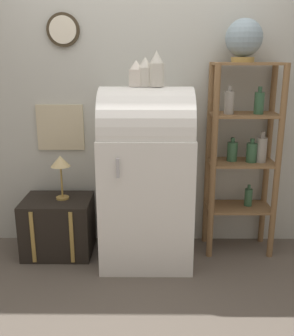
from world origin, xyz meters
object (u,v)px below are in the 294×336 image
object	(u,v)px
vase_right	(156,70)
globe	(244,39)
desk_lamp	(61,164)
vase_left	(136,74)
refrigerator	(146,174)
suitcase_trunk	(58,226)
vase_center	(145,73)

from	to	relation	value
vase_right	globe	bearing A→B (deg)	12.78
desk_lamp	vase_left	bearing A→B (deg)	-7.18
refrigerator	suitcase_trunk	xyz separation A→B (m)	(-0.76, 0.08, -0.50)
suitcase_trunk	desk_lamp	bearing A→B (deg)	18.31
vase_left	desk_lamp	xyz separation A→B (m)	(-0.64, 0.08, -0.73)
vase_right	vase_left	bearing A→B (deg)	174.60
vase_left	refrigerator	bearing A→B (deg)	-8.23
globe	vase_right	distance (m)	0.73
vase_left	suitcase_trunk	bearing A→B (deg)	174.63
globe	vase_right	world-z (taller)	globe
globe	suitcase_trunk	bearing A→B (deg)	-177.19
refrigerator	desk_lamp	world-z (taller)	refrigerator
refrigerator	desk_lamp	distance (m)	0.72
suitcase_trunk	vase_left	size ratio (longest dim) A/B	2.95
globe	vase_left	distance (m)	0.88
vase_center	globe	bearing A→B (deg)	10.22
vase_right	desk_lamp	bearing A→B (deg)	173.16
suitcase_trunk	globe	size ratio (longest dim) A/B	1.76
globe	vase_center	world-z (taller)	globe
refrigerator	globe	distance (m)	1.30
vase_left	vase_right	xyz separation A→B (m)	(0.15, -0.01, 0.03)
suitcase_trunk	vase_center	size ratio (longest dim) A/B	2.65
suitcase_trunk	vase_center	xyz separation A→B (m)	(0.75, -0.06, 1.29)
desk_lamp	vase_right	bearing A→B (deg)	-6.84
refrigerator	suitcase_trunk	distance (m)	0.91
vase_left	vase_center	bearing A→B (deg)	1.18
globe	vase_left	xyz separation A→B (m)	(-0.83, -0.14, -0.26)
desk_lamp	refrigerator	bearing A→B (deg)	-7.30
refrigerator	vase_right	world-z (taller)	vase_right
vase_center	vase_right	world-z (taller)	vase_right
suitcase_trunk	vase_right	size ratio (longest dim) A/B	2.18
refrigerator	suitcase_trunk	bearing A→B (deg)	174.34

